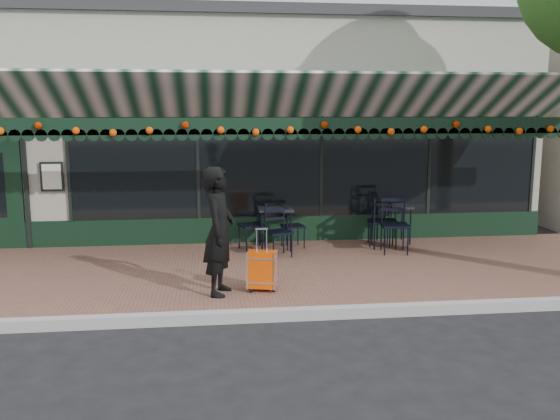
{
  "coord_description": "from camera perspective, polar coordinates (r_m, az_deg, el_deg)",
  "views": [
    {
      "loc": [
        -0.76,
        -7.45,
        2.72
      ],
      "look_at": [
        0.3,
        1.6,
        1.18
      ],
      "focal_mm": 38.0,
      "sensor_mm": 36.0,
      "label": 1
    }
  ],
  "objects": [
    {
      "name": "chair_b_front",
      "position": [
        10.49,
        -0.12,
        -2.2
      ],
      "size": [
        0.53,
        0.53,
        0.86
      ],
      "primitive_type": null,
      "rotation": [
        0.0,
        0.0,
        0.29
      ],
      "color": "black",
      "rests_on": "sidewalk"
    },
    {
      "name": "cafe_table_b",
      "position": [
        11.02,
        -0.49,
        -0.18
      ],
      "size": [
        0.63,
        0.63,
        0.78
      ],
      "color": "black",
      "rests_on": "sidewalk"
    },
    {
      "name": "ground",
      "position": [
        7.96,
        -0.84,
        -10.39
      ],
      "size": [
        80.0,
        80.0,
        0.0
      ],
      "primitive_type": "plane",
      "color": "black",
      "rests_on": "ground"
    },
    {
      "name": "suitcase",
      "position": [
        8.53,
        -1.77,
        -5.82
      ],
      "size": [
        0.44,
        0.31,
        0.91
      ],
      "rotation": [
        0.0,
        0.0,
        -0.25
      ],
      "color": "#DE4507",
      "rests_on": "sidewalk"
    },
    {
      "name": "sidewalk",
      "position": [
        9.84,
        -2.04,
        -6.02
      ],
      "size": [
        18.0,
        4.0,
        0.15
      ],
      "primitive_type": "cube",
      "color": "brown",
      "rests_on": "ground"
    },
    {
      "name": "chair_a_left",
      "position": [
        11.49,
        9.54,
        -1.16
      ],
      "size": [
        0.53,
        0.53,
        0.91
      ],
      "primitive_type": null,
      "rotation": [
        0.0,
        0.0,
        -1.76
      ],
      "color": "black",
      "rests_on": "sidewalk"
    },
    {
      "name": "woman",
      "position": [
        8.31,
        -5.86,
        -2.04
      ],
      "size": [
        0.58,
        0.74,
        1.81
      ],
      "primitive_type": "imported",
      "rotation": [
        0.0,
        0.0,
        1.33
      ],
      "color": "black",
      "rests_on": "sidewalk"
    },
    {
      "name": "chair_b_right",
      "position": [
        11.17,
        1.26,
        -1.61
      ],
      "size": [
        0.48,
        0.48,
        0.81
      ],
      "primitive_type": null,
      "rotation": [
        0.0,
        0.0,
        1.79
      ],
      "color": "black",
      "rests_on": "sidewalk"
    },
    {
      "name": "chair_a_front",
      "position": [
        10.94,
        10.99,
        -1.5
      ],
      "size": [
        0.56,
        0.56,
        1.0
      ],
      "primitive_type": null,
      "rotation": [
        0.0,
        0.0,
        -0.13
      ],
      "color": "black",
      "rests_on": "sidewalk"
    },
    {
      "name": "cafe_table_a",
      "position": [
        11.75,
        10.93,
        0.1
      ],
      "size": [
        0.6,
        0.6,
        0.75
      ],
      "color": "black",
      "rests_on": "sidewalk"
    },
    {
      "name": "chair_b_left",
      "position": [
        10.99,
        -2.72,
        -1.53
      ],
      "size": [
        0.57,
        0.57,
        0.91
      ],
      "primitive_type": null,
      "rotation": [
        0.0,
        0.0,
        -1.25
      ],
      "color": "black",
      "rests_on": "sidewalk"
    },
    {
      "name": "chair_a_right",
      "position": [
        11.34,
        10.0,
        -1.15
      ],
      "size": [
        0.56,
        0.56,
        0.98
      ],
      "primitive_type": null,
      "rotation": [
        0.0,
        0.0,
        1.41
      ],
      "color": "black",
      "rests_on": "sidewalk"
    },
    {
      "name": "curb",
      "position": [
        7.86,
        -0.78,
        -10.07
      ],
      "size": [
        18.0,
        0.16,
        0.15
      ],
      "primitive_type": "cube",
      "color": "#9E9E99",
      "rests_on": "ground"
    },
    {
      "name": "restaurant_building",
      "position": [
        15.31,
        -3.9,
        7.88
      ],
      "size": [
        12.0,
        9.6,
        4.5
      ],
      "color": "#A59D8F",
      "rests_on": "ground"
    }
  ]
}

